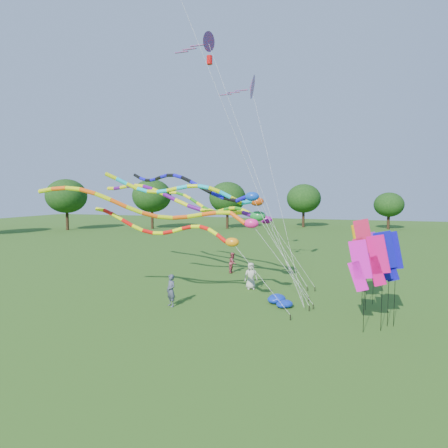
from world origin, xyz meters
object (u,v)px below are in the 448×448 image
(blue_nylon_heap, at_px, (281,303))
(tube_kite_red, at_px, (182,231))
(person_a, at_px, (251,276))
(person_b, at_px, (171,290))
(tube_kite_orange, at_px, (171,211))
(person_c, at_px, (233,263))

(blue_nylon_heap, bearing_deg, tube_kite_red, -160.57)
(tube_kite_red, relative_size, person_a, 6.30)
(person_a, relative_size, person_b, 0.97)
(person_b, bearing_deg, tube_kite_red, 31.31)
(tube_kite_red, distance_m, person_b, 3.52)
(tube_kite_orange, bearing_deg, person_a, 44.00)
(tube_kite_red, bearing_deg, person_b, -178.06)
(tube_kite_red, xyz_separation_m, blue_nylon_heap, (5.37, 1.89, -4.16))
(person_c, bearing_deg, person_b, 178.18)
(tube_kite_orange, bearing_deg, person_b, 110.27)
(tube_kite_orange, relative_size, person_c, 8.54)
(person_b, distance_m, person_c, 9.82)
(blue_nylon_heap, bearing_deg, person_c, 123.52)
(person_a, bearing_deg, person_c, 95.69)
(blue_nylon_heap, relative_size, person_b, 0.79)
(person_a, bearing_deg, blue_nylon_heap, -75.95)
(person_c, bearing_deg, person_a, -147.17)
(tube_kite_orange, xyz_separation_m, person_a, (3.22, 5.54, -4.64))
(blue_nylon_heap, xyz_separation_m, person_a, (-2.62, 3.33, 0.68))
(tube_kite_orange, relative_size, person_a, 7.95)
(tube_kite_orange, xyz_separation_m, person_b, (-0.23, 0.32, -4.61))
(blue_nylon_heap, xyz_separation_m, person_b, (-6.07, -1.89, 0.71))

